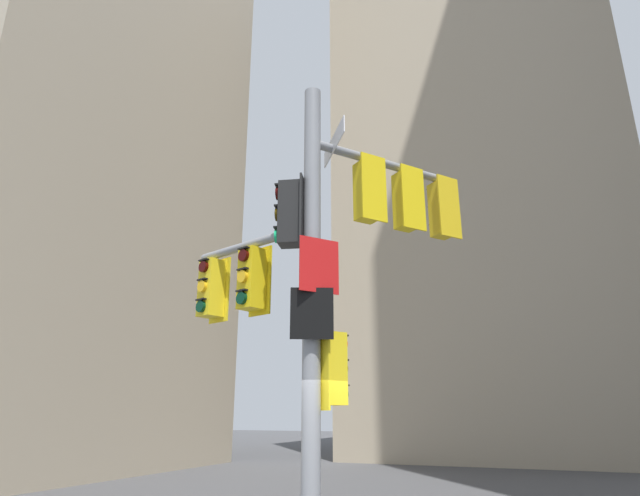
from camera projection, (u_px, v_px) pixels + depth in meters
building_tower_left at (63, 12)px, 26.53m from camera, size 13.94×13.94×43.24m
building_mid_block at (482, 202)px, 31.60m from camera, size 14.23×14.23×28.77m
signal_pole_assembly at (325, 265)px, 8.15m from camera, size 4.41×2.78×7.09m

